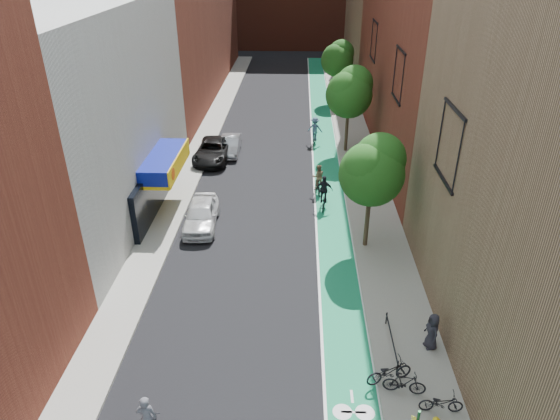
# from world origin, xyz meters

# --- Properties ---
(ground) EXTENTS (160.00, 160.00, 0.00)m
(ground) POSITION_xyz_m (0.00, 0.00, 0.00)
(ground) COLOR black
(ground) RESTS_ON ground
(bike_lane) EXTENTS (2.00, 68.00, 0.01)m
(bike_lane) POSITION_xyz_m (4.00, 26.00, 0.01)
(bike_lane) COLOR #167F50
(bike_lane) RESTS_ON ground
(sidewalk_left) EXTENTS (2.00, 68.00, 0.15)m
(sidewalk_left) POSITION_xyz_m (-6.00, 26.00, 0.07)
(sidewalk_left) COLOR gray
(sidewalk_left) RESTS_ON ground
(sidewalk_right) EXTENTS (3.00, 68.00, 0.15)m
(sidewalk_right) POSITION_xyz_m (6.50, 26.00, 0.07)
(sidewalk_right) COLOR gray
(sidewalk_right) RESTS_ON ground
(building_left_white) EXTENTS (8.00, 20.00, 12.00)m
(building_left_white) POSITION_xyz_m (-11.00, 14.00, 6.00)
(building_left_white) COLOR silver
(building_left_white) RESTS_ON ground
(building_right_mid_red) EXTENTS (8.00, 28.00, 22.00)m
(building_right_mid_red) POSITION_xyz_m (12.00, 26.00, 11.00)
(building_right_mid_red) COLOR maroon
(building_right_mid_red) RESTS_ON ground
(tree_near) EXTENTS (3.40, 3.36, 6.42)m
(tree_near) POSITION_xyz_m (5.65, 10.02, 4.66)
(tree_near) COLOR #332619
(tree_near) RESTS_ON ground
(tree_mid) EXTENTS (3.55, 3.53, 6.74)m
(tree_mid) POSITION_xyz_m (5.65, 24.02, 4.89)
(tree_mid) COLOR #332619
(tree_mid) RESTS_ON ground
(tree_far) EXTENTS (3.30, 3.25, 6.21)m
(tree_far) POSITION_xyz_m (5.65, 38.02, 4.50)
(tree_far) COLOR #332619
(tree_far) RESTS_ON ground
(parked_car_white) EXTENTS (2.07, 4.65, 1.55)m
(parked_car_white) POSITION_xyz_m (-3.72, 11.92, 0.78)
(parked_car_white) COLOR silver
(parked_car_white) RESTS_ON ground
(parked_car_black) EXTENTS (2.68, 5.47, 1.49)m
(parked_car_black) POSITION_xyz_m (-4.60, 22.00, 0.75)
(parked_car_black) COLOR black
(parked_car_black) RESTS_ON ground
(parked_car_silver) EXTENTS (1.47, 4.09, 1.34)m
(parked_car_silver) POSITION_xyz_m (-3.47, 23.39, 0.67)
(parked_car_silver) COLOR #94969C
(parked_car_silver) RESTS_ON ground
(cyclist_lane_near) EXTENTS (0.88, 1.87, 2.00)m
(cyclist_lane_near) POSITION_xyz_m (3.20, 16.56, 0.83)
(cyclist_lane_near) COLOR black
(cyclist_lane_near) RESTS_ON ground
(cyclist_lane_mid) EXTENTS (1.10, 1.84, 2.15)m
(cyclist_lane_mid) POSITION_xyz_m (3.51, 14.46, 0.82)
(cyclist_lane_mid) COLOR black
(cyclist_lane_mid) RESTS_ON ground
(cyclist_lane_far) EXTENTS (1.32, 1.62, 2.22)m
(cyclist_lane_far) POSITION_xyz_m (3.20, 25.80, 1.05)
(cyclist_lane_far) COLOR black
(cyclist_lane_far) RESTS_ON ground
(parked_bike_near) EXTENTS (1.55, 0.56, 0.81)m
(parked_bike_near) POSITION_xyz_m (7.02, -0.93, 0.56)
(parked_bike_near) COLOR black
(parked_bike_near) RESTS_ON sidewalk_right
(parked_bike_mid) EXTENTS (1.62, 0.68, 0.94)m
(parked_bike_mid) POSITION_xyz_m (5.88, -0.15, 0.62)
(parked_bike_mid) COLOR black
(parked_bike_mid) RESTS_ON sidewalk_right
(parked_bike_far) EXTENTS (1.95, 1.23, 0.97)m
(parked_bike_far) POSITION_xyz_m (5.40, 0.37, 0.63)
(parked_bike_far) COLOR black
(parked_bike_far) RESTS_ON sidewalk_right
(pedestrian) EXTENTS (0.69, 0.90, 1.63)m
(pedestrian) POSITION_xyz_m (7.38, 2.27, 0.96)
(pedestrian) COLOR #22212A
(pedestrian) RESTS_ON sidewalk_right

